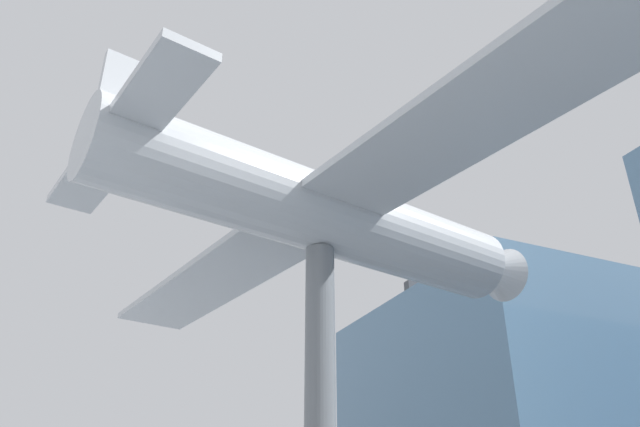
% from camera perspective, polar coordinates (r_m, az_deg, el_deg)
% --- Properties ---
extents(support_pylon_central, '(0.63, 0.63, 7.59)m').
position_cam_1_polar(support_pylon_central, '(12.89, -0.00, -18.91)').
color(support_pylon_central, slate).
rests_on(support_pylon_central, ground_plane).
extents(suspended_airplane, '(20.23, 12.60, 2.99)m').
position_cam_1_polar(suspended_airplane, '(14.45, 0.62, -0.16)').
color(suspended_airplane, '#B2B7BC').
rests_on(suspended_airplane, support_pylon_central).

